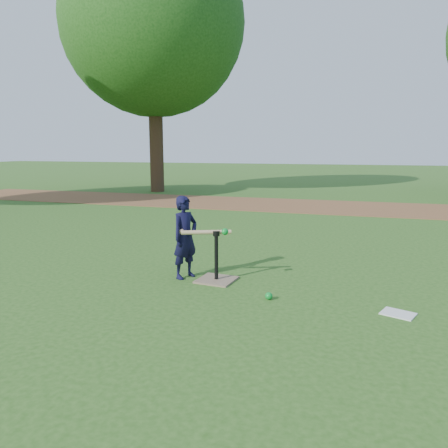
% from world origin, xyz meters
% --- Properties ---
extents(ground, '(80.00, 80.00, 0.00)m').
position_xyz_m(ground, '(0.00, 0.00, 0.00)').
color(ground, '#285116').
rests_on(ground, ground).
extents(dirt_strip, '(24.00, 3.00, 0.01)m').
position_xyz_m(dirt_strip, '(0.00, 7.50, 0.01)').
color(dirt_strip, brown).
rests_on(dirt_strip, ground).
extents(child, '(0.37, 0.44, 1.02)m').
position_xyz_m(child, '(-0.73, 0.20, 0.51)').
color(child, black).
rests_on(child, ground).
extents(wiffle_ball_ground, '(0.08, 0.08, 0.08)m').
position_xyz_m(wiffle_ball_ground, '(0.43, -0.28, 0.04)').
color(wiffle_ball_ground, '#0C8929').
rests_on(wiffle_ball_ground, ground).
extents(clipboard, '(0.36, 0.32, 0.01)m').
position_xyz_m(clipboard, '(1.72, -0.30, 0.01)').
color(clipboard, silver).
rests_on(clipboard, ground).
extents(batting_tee, '(0.47, 0.47, 0.61)m').
position_xyz_m(batting_tee, '(-0.32, 0.18, 0.11)').
color(batting_tee, '#826A52').
rests_on(batting_tee, ground).
extents(swing_action, '(0.63, 0.28, 0.11)m').
position_xyz_m(swing_action, '(-0.41, 0.14, 0.60)').
color(swing_action, tan).
rests_on(swing_action, ground).
extents(tree_left, '(6.40, 6.40, 9.08)m').
position_xyz_m(tree_left, '(-6.00, 10.00, 5.87)').
color(tree_left, '#382316').
rests_on(tree_left, ground).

